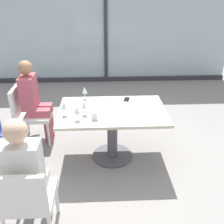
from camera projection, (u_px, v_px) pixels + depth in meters
The scene contains 14 objects.
ground_plane at pixel (112, 156), 3.71m from camera, with size 12.00×12.00×0.00m, color gray.
window_wall_backdrop at pixel (106, 31), 6.03m from camera, with size 5.89×0.10×2.70m.
dining_table_main at pixel (112, 122), 3.46m from camera, with size 1.39×0.90×0.73m.
chair_far_left at pixel (28, 111), 3.89m from camera, with size 0.50×0.46×0.87m.
chair_front_left at pixel (26, 198), 2.32m from camera, with size 0.46×0.50×0.87m.
person_far_left at pixel (34, 98), 3.80m from camera, with size 0.39×0.34×1.26m.
person_front_left at pixel (26, 172), 2.32m from camera, with size 0.34×0.39×1.26m.
wine_glass_0 at pixel (85, 90), 3.65m from camera, with size 0.07×0.07×0.18m.
wine_glass_1 at pixel (64, 106), 3.19m from camera, with size 0.07×0.07×0.18m.
wine_glass_2 at pixel (84, 105), 3.21m from camera, with size 0.07×0.07×0.18m.
wine_glass_3 at pixel (77, 110), 3.08m from camera, with size 0.07×0.07×0.18m.
coffee_cup at pixel (95, 116), 3.14m from camera, with size 0.08×0.08×0.09m, color white.
cell_phone_on_table at pixel (127, 99), 3.68m from camera, with size 0.07×0.14×0.01m, color black.
handbag_0 at pixel (31, 148), 3.65m from camera, with size 0.30×0.16×0.28m, color #232328.
Camera 1 is at (-0.15, -3.04, 2.21)m, focal length 41.95 mm.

